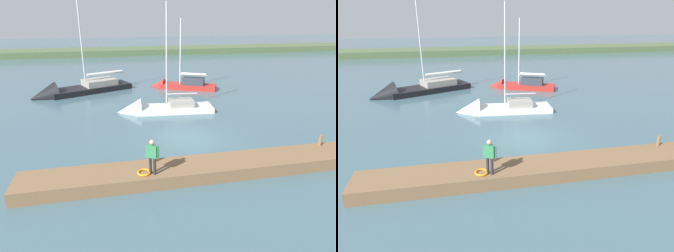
# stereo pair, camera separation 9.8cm
# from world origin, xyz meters

# --- Properties ---
(ground_plane) EXTENTS (200.00, 200.00, 0.00)m
(ground_plane) POSITION_xyz_m (0.00, 0.00, 0.00)
(ground_plane) COLOR #42606B
(far_shoreline) EXTENTS (180.00, 8.00, 2.40)m
(far_shoreline) POSITION_xyz_m (0.00, -46.51, 0.00)
(far_shoreline) COLOR #4C603D
(far_shoreline) RESTS_ON ground_plane
(dock_pier) EXTENTS (19.15, 2.00, 0.67)m
(dock_pier) POSITION_xyz_m (0.00, 4.66, 0.34)
(dock_pier) COLOR brown
(dock_pier) RESTS_ON ground_plane
(mooring_post_near) EXTENTS (0.20, 0.20, 0.61)m
(mooring_post_near) POSITION_xyz_m (-6.70, 3.96, 0.98)
(mooring_post_near) COLOR brown
(mooring_post_near) RESTS_ON dock_pier
(mooring_post_far) EXTENTS (0.19, 0.19, 0.79)m
(mooring_post_far) POSITION_xyz_m (2.87, 3.96, 1.07)
(mooring_post_far) COLOR brown
(mooring_post_far) RESTS_ON dock_pier
(life_ring_buoy) EXTENTS (0.66, 0.66, 0.10)m
(life_ring_buoy) POSITION_xyz_m (3.61, 5.06, 0.72)
(life_ring_buoy) COLOR orange
(life_ring_buoy) RESTS_ON dock_pier
(sailboat_near_dock) EXTENTS (7.56, 4.76, 8.33)m
(sailboat_near_dock) POSITION_xyz_m (-2.80, -13.97, 0.22)
(sailboat_near_dock) COLOR #B22823
(sailboat_near_dock) RESTS_ON ground_plane
(sailboat_mid_channel) EXTENTS (8.23, 2.82, 9.75)m
(sailboat_mid_channel) POSITION_xyz_m (1.27, -6.09, 0.14)
(sailboat_mid_channel) COLOR white
(sailboat_mid_channel) RESTS_ON ground_plane
(sailboat_inner_slip) EXTENTS (10.69, 6.82, 10.50)m
(sailboat_inner_slip) POSITION_xyz_m (8.65, -13.74, 0.22)
(sailboat_inner_slip) COLOR black
(sailboat_inner_slip) RESTS_ON ground_plane
(person_on_dock) EXTENTS (0.59, 0.42, 1.75)m
(person_on_dock) POSITION_xyz_m (3.22, 5.20, 1.69)
(person_on_dock) COLOR #28282D
(person_on_dock) RESTS_ON dock_pier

